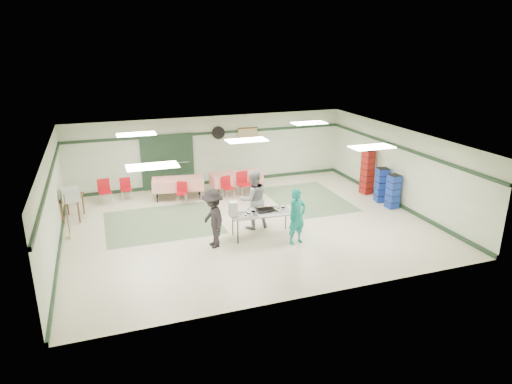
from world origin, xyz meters
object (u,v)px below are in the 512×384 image
object	(u,v)px
volunteer_dark	(213,219)
chair_loose_a	(126,187)
serving_table	(263,213)
office_printer	(70,195)
dining_table_a	(236,178)
chair_loose_b	(104,189)
chair_c	(256,183)
printer_table	(72,200)
broom	(67,215)
chair_b	(227,185)
crate_stack_blue_b	(382,185)
crate_stack_blue_a	(393,191)
volunteer_grey	(253,199)
chair_a	(243,182)
crate_stack_red	(367,172)
chair_d	(182,191)
dining_table_b	(178,184)
volunteer_teal	(297,217)

from	to	relation	value
volunteer_dark	chair_loose_a	distance (m)	5.23
serving_table	office_printer	bearing A→B (deg)	154.23
dining_table_a	chair_loose_b	size ratio (longest dim) A/B	2.13
chair_c	printer_table	bearing A→B (deg)	168.99
volunteer_dark	broom	bearing A→B (deg)	-123.24
chair_b	chair_loose_b	distance (m)	4.29
crate_stack_blue_b	broom	distance (m)	10.39
chair_c	crate_stack_blue_a	bearing A→B (deg)	-48.58
volunteer_grey	chair_b	bearing A→B (deg)	-92.98
chair_a	printer_table	world-z (taller)	chair_a
volunteer_grey	crate_stack_red	bearing A→B (deg)	-164.93
printer_table	office_printer	world-z (taller)	office_printer
chair_b	volunteer_grey	bearing A→B (deg)	-105.40
volunteer_grey	chair_d	world-z (taller)	volunteer_grey
serving_table	dining_table_a	world-z (taller)	dining_table_a
printer_table	volunteer_dark	bearing A→B (deg)	-34.06
chair_d	chair_loose_b	distance (m)	2.70
volunteer_dark	chair_c	xyz separation A→B (m)	(2.56, 3.76, -0.34)
dining_table_a	dining_table_b	xyz separation A→B (m)	(-2.20, -0.00, -0.00)
chair_a	crate_stack_blue_b	distance (m)	4.95
chair_a	chair_b	size ratio (longest dim) A/B	1.13
dining_table_a	crate_stack_blue_a	xyz separation A→B (m)	(4.55, -3.39, 0.02)
chair_d	chair_loose_a	size ratio (longest dim) A/B	0.97
chair_loose_b	printer_table	distance (m)	1.52
chair_c	chair_d	bearing A→B (deg)	166.71
chair_d	chair_b	bearing A→B (deg)	19.31
chair_loose_a	crate_stack_red	xyz separation A→B (m)	(8.55, -2.23, 0.34)
dining_table_a	chair_a	size ratio (longest dim) A/B	2.05
dining_table_a	crate_stack_blue_a	bearing A→B (deg)	-38.39
dining_table_b	crate_stack_blue_b	world-z (taller)	crate_stack_blue_b
dining_table_a	serving_table	bearing A→B (deg)	-98.03
volunteer_dark	chair_loose_a	bearing A→B (deg)	-163.49
chair_loose_a	crate_stack_red	size ratio (longest dim) A/B	0.49
serving_table	volunteer_dark	xyz separation A→B (m)	(-1.53, -0.19, 0.11)
dining_table_b	crate_stack_red	bearing A→B (deg)	-6.01
dining_table_a	crate_stack_red	bearing A→B (deg)	-22.79
dining_table_b	crate_stack_blue_b	bearing A→B (deg)	-13.35
chair_a	broom	world-z (taller)	broom
chair_c	printer_table	size ratio (longest dim) A/B	0.77
dining_table_a	volunteer_teal	bearing A→B (deg)	-88.39
chair_loose_b	chair_c	bearing A→B (deg)	-17.54
dining_table_a	crate_stack_red	xyz separation A→B (m)	(4.55, -1.75, 0.26)
volunteer_teal	chair_loose_a	bearing A→B (deg)	113.13
crate_stack_red	crate_stack_blue_b	bearing A→B (deg)	-90.00
chair_d	crate_stack_blue_a	distance (m)	7.29
volunteer_teal	crate_stack_blue_b	size ratio (longest dim) A/B	1.30
chair_b	printer_table	bearing A→B (deg)	166.99
dining_table_a	broom	distance (m)	6.29
serving_table	chair_loose_b	world-z (taller)	chair_loose_b
crate_stack_blue_a	office_printer	bearing A→B (deg)	168.21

